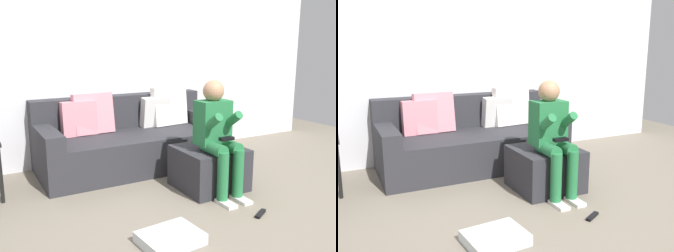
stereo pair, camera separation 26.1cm
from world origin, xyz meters
The scene contains 7 objects.
ground_plane centered at (0.00, 0.00, 0.00)m, with size 7.66×7.66×0.00m, color slate.
wall_back centered at (0.00, 2.19, 1.39)m, with size 5.89×0.10×2.78m, color silver.
couch_sectional centered at (-0.18, 1.74, 0.32)m, with size 2.13×0.94×0.90m.
ottoman centered at (0.23, 0.72, 0.21)m, with size 0.62×0.60×0.42m, color #2D2D33.
person_seated centered at (0.21, 0.56, 0.62)m, with size 0.32×0.57×1.10m.
storage_bin centered at (-0.65, -0.05, 0.04)m, with size 0.44×0.34×0.09m, color silver.
remote_near_ottoman centered at (0.25, -0.01, 0.01)m, with size 0.18×0.04×0.02m, color black.
Camera 1 is at (-1.88, -2.21, 1.42)m, focal length 39.98 mm.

